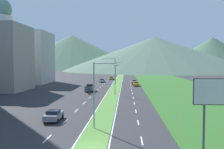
# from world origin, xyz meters

# --- Properties ---
(ground_plane) EXTENTS (600.00, 600.00, 0.00)m
(ground_plane) POSITION_xyz_m (0.00, 0.00, 0.00)
(ground_plane) COLOR #2D2D30
(grass_median) EXTENTS (3.20, 240.00, 0.06)m
(grass_median) POSITION_xyz_m (0.00, 60.00, 0.03)
(grass_median) COLOR #518438
(grass_median) RESTS_ON ground_plane
(grass_verge_right) EXTENTS (24.00, 240.00, 0.06)m
(grass_verge_right) POSITION_xyz_m (20.60, 60.00, 0.03)
(grass_verge_right) COLOR #2D6023
(grass_verge_right) RESTS_ON ground_plane
(lane_dash_left_3) EXTENTS (0.16, 2.80, 0.01)m
(lane_dash_left_3) POSITION_xyz_m (-5.10, 2.63, 0.01)
(lane_dash_left_3) COLOR silver
(lane_dash_left_3) RESTS_ON ground_plane
(lane_dash_left_4) EXTENTS (0.16, 2.80, 0.01)m
(lane_dash_left_4) POSITION_xyz_m (-5.10, 10.17, 0.01)
(lane_dash_left_4) COLOR silver
(lane_dash_left_4) RESTS_ON ground_plane
(lane_dash_left_5) EXTENTS (0.16, 2.80, 0.01)m
(lane_dash_left_5) POSITION_xyz_m (-5.10, 17.71, 0.01)
(lane_dash_left_5) COLOR silver
(lane_dash_left_5) RESTS_ON ground_plane
(lane_dash_left_6) EXTENTS (0.16, 2.80, 0.01)m
(lane_dash_left_6) POSITION_xyz_m (-5.10, 25.26, 0.01)
(lane_dash_left_6) COLOR silver
(lane_dash_left_6) RESTS_ON ground_plane
(lane_dash_left_7) EXTENTS (0.16, 2.80, 0.01)m
(lane_dash_left_7) POSITION_xyz_m (-5.10, 32.80, 0.01)
(lane_dash_left_7) COLOR silver
(lane_dash_left_7) RESTS_ON ground_plane
(lane_dash_left_8) EXTENTS (0.16, 2.80, 0.01)m
(lane_dash_left_8) POSITION_xyz_m (-5.10, 40.34, 0.01)
(lane_dash_left_8) COLOR silver
(lane_dash_left_8) RESTS_ON ground_plane
(lane_dash_left_9) EXTENTS (0.16, 2.80, 0.01)m
(lane_dash_left_9) POSITION_xyz_m (-5.10, 47.89, 0.01)
(lane_dash_left_9) COLOR silver
(lane_dash_left_9) RESTS_ON ground_plane
(lane_dash_left_10) EXTENTS (0.16, 2.80, 0.01)m
(lane_dash_left_10) POSITION_xyz_m (-5.10, 55.43, 0.01)
(lane_dash_left_10) COLOR silver
(lane_dash_left_10) RESTS_ON ground_plane
(lane_dash_left_11) EXTENTS (0.16, 2.80, 0.01)m
(lane_dash_left_11) POSITION_xyz_m (-5.10, 62.97, 0.01)
(lane_dash_left_11) COLOR silver
(lane_dash_left_11) RESTS_ON ground_plane
(lane_dash_left_12) EXTENTS (0.16, 2.80, 0.01)m
(lane_dash_left_12) POSITION_xyz_m (-5.10, 70.51, 0.01)
(lane_dash_left_12) COLOR silver
(lane_dash_left_12) RESTS_ON ground_plane
(lane_dash_left_13) EXTENTS (0.16, 2.80, 0.01)m
(lane_dash_left_13) POSITION_xyz_m (-5.10, 78.06, 0.01)
(lane_dash_left_13) COLOR silver
(lane_dash_left_13) RESTS_ON ground_plane
(lane_dash_left_14) EXTENTS (0.16, 2.80, 0.01)m
(lane_dash_left_14) POSITION_xyz_m (-5.10, 85.60, 0.01)
(lane_dash_left_14) COLOR silver
(lane_dash_left_14) RESTS_ON ground_plane
(lane_dash_right_3) EXTENTS (0.16, 2.80, 0.01)m
(lane_dash_right_3) POSITION_xyz_m (5.10, 2.63, 0.01)
(lane_dash_right_3) COLOR silver
(lane_dash_right_3) RESTS_ON ground_plane
(lane_dash_right_4) EXTENTS (0.16, 2.80, 0.01)m
(lane_dash_right_4) POSITION_xyz_m (5.10, 10.17, 0.01)
(lane_dash_right_4) COLOR silver
(lane_dash_right_4) RESTS_ON ground_plane
(lane_dash_right_5) EXTENTS (0.16, 2.80, 0.01)m
(lane_dash_right_5) POSITION_xyz_m (5.10, 17.71, 0.01)
(lane_dash_right_5) COLOR silver
(lane_dash_right_5) RESTS_ON ground_plane
(lane_dash_right_6) EXTENTS (0.16, 2.80, 0.01)m
(lane_dash_right_6) POSITION_xyz_m (5.10, 25.26, 0.01)
(lane_dash_right_6) COLOR silver
(lane_dash_right_6) RESTS_ON ground_plane
(lane_dash_right_7) EXTENTS (0.16, 2.80, 0.01)m
(lane_dash_right_7) POSITION_xyz_m (5.10, 32.80, 0.01)
(lane_dash_right_7) COLOR silver
(lane_dash_right_7) RESTS_ON ground_plane
(lane_dash_right_8) EXTENTS (0.16, 2.80, 0.01)m
(lane_dash_right_8) POSITION_xyz_m (5.10, 40.34, 0.01)
(lane_dash_right_8) COLOR silver
(lane_dash_right_8) RESTS_ON ground_plane
(lane_dash_right_9) EXTENTS (0.16, 2.80, 0.01)m
(lane_dash_right_9) POSITION_xyz_m (5.10, 47.89, 0.01)
(lane_dash_right_9) COLOR silver
(lane_dash_right_9) RESTS_ON ground_plane
(lane_dash_right_10) EXTENTS (0.16, 2.80, 0.01)m
(lane_dash_right_10) POSITION_xyz_m (5.10, 55.43, 0.01)
(lane_dash_right_10) COLOR silver
(lane_dash_right_10) RESTS_ON ground_plane
(lane_dash_right_11) EXTENTS (0.16, 2.80, 0.01)m
(lane_dash_right_11) POSITION_xyz_m (5.10, 62.97, 0.01)
(lane_dash_right_11) COLOR silver
(lane_dash_right_11) RESTS_ON ground_plane
(lane_dash_right_12) EXTENTS (0.16, 2.80, 0.01)m
(lane_dash_right_12) POSITION_xyz_m (5.10, 70.51, 0.01)
(lane_dash_right_12) COLOR silver
(lane_dash_right_12) RESTS_ON ground_plane
(lane_dash_right_13) EXTENTS (0.16, 2.80, 0.01)m
(lane_dash_right_13) POSITION_xyz_m (5.10, 78.06, 0.01)
(lane_dash_right_13) COLOR silver
(lane_dash_right_13) RESTS_ON ground_plane
(lane_dash_right_14) EXTENTS (0.16, 2.80, 0.01)m
(lane_dash_right_14) POSITION_xyz_m (5.10, 85.60, 0.01)
(lane_dash_right_14) COLOR silver
(lane_dash_right_14) RESTS_ON ground_plane
(edge_line_median_left) EXTENTS (0.16, 240.00, 0.01)m
(edge_line_median_left) POSITION_xyz_m (-1.75, 60.00, 0.01)
(edge_line_median_left) COLOR silver
(edge_line_median_left) RESTS_ON ground_plane
(edge_line_median_right) EXTENTS (0.16, 240.00, 0.01)m
(edge_line_median_right) POSITION_xyz_m (1.75, 60.00, 0.01)
(edge_line_median_right) COLOR silver
(edge_line_median_right) RESTS_ON ground_plane
(domed_building) EXTENTS (14.37, 14.37, 26.97)m
(domed_building) POSITION_xyz_m (-33.09, 44.92, 10.78)
(domed_building) COLOR #9E9384
(domed_building) RESTS_ON ground_plane
(midrise_colored) EXTENTS (16.88, 16.88, 20.31)m
(midrise_colored) POSITION_xyz_m (-35.83, 70.22, 10.16)
(midrise_colored) COLOR #B7B2A8
(midrise_colored) RESTS_ON ground_plane
(hill_far_left) EXTENTS (184.84, 184.84, 44.03)m
(hill_far_left) POSITION_xyz_m (-67.37, 284.80, 22.01)
(hill_far_left) COLOR #47664C
(hill_far_left) RESTS_ON ground_plane
(hill_far_center) EXTENTS (188.21, 188.21, 34.53)m
(hill_far_center) POSITION_xyz_m (32.70, 222.52, 17.26)
(hill_far_center) COLOR #516B56
(hill_far_center) RESTS_ON ground_plane
(hill_far_right) EXTENTS (126.57, 126.57, 39.10)m
(hill_far_right) POSITION_xyz_m (109.10, 274.83, 19.55)
(hill_far_right) COLOR #47664C
(hill_far_right) RESTS_ON ground_plane
(street_lamp_near) EXTENTS (3.24, 0.36, 8.30)m
(street_lamp_near) POSITION_xyz_m (-0.17, 6.89, 4.86)
(street_lamp_near) COLOR #99999E
(street_lamp_near) RESTS_ON ground_plane
(street_lamp_mid) EXTENTS (3.38, 0.46, 9.40)m
(street_lamp_mid) POSITION_xyz_m (0.23, 37.66, 5.45)
(street_lamp_mid) COLOR #99999E
(street_lamp_mid) RESTS_ON ground_plane
(street_lamp_far) EXTENTS (2.95, 0.45, 8.45)m
(street_lamp_far) POSITION_xyz_m (-0.28, 68.42, 4.91)
(street_lamp_far) COLOR #99999E
(street_lamp_far) RESTS_ON ground_plane
(car_0) EXTENTS (1.89, 4.14, 1.50)m
(car_0) POSITION_xyz_m (6.60, 68.69, 0.77)
(car_0) COLOR #C6842D
(car_0) RESTS_ON ground_plane
(car_1) EXTENTS (1.94, 4.19, 1.41)m
(car_1) POSITION_xyz_m (6.96, 60.55, 0.74)
(car_1) COLOR yellow
(car_1) RESTS_ON ground_plane
(car_2) EXTENTS (2.03, 4.13, 1.54)m
(car_2) POSITION_xyz_m (-6.81, 10.43, 0.79)
(car_2) COLOR slate
(car_2) RESTS_ON ground_plane
(car_3) EXTENTS (1.99, 4.67, 1.42)m
(car_3) POSITION_xyz_m (-3.50, 90.82, 0.73)
(car_3) COLOR yellow
(car_3) RESTS_ON ground_plane
(car_4) EXTENTS (1.91, 4.68, 1.51)m
(car_4) POSITION_xyz_m (-6.56, 75.36, 0.77)
(car_4) COLOR #B2B2B7
(car_4) RESTS_ON ground_plane
(pickup_truck_0) EXTENTS (2.18, 5.40, 2.00)m
(pickup_truck_0) POSITION_xyz_m (-6.93, 44.38, 0.98)
(pickup_truck_0) COLOR #515459
(pickup_truck_0) RESTS_ON ground_plane
(motorcycle_rider) EXTENTS (0.36, 2.00, 1.80)m
(motorcycle_rider) POSITION_xyz_m (-6.10, 37.99, 0.75)
(motorcycle_rider) COLOR black
(motorcycle_rider) RESTS_ON ground_plane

